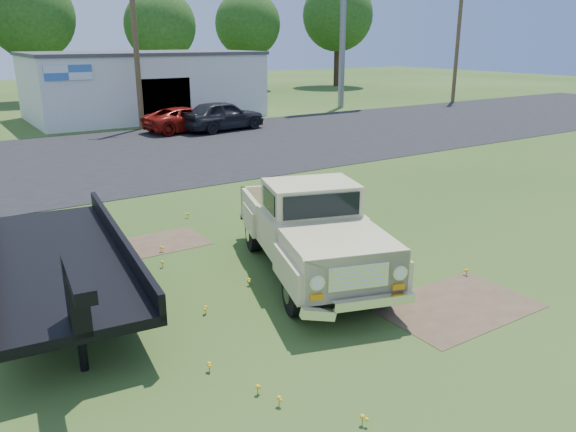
% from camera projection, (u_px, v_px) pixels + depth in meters
% --- Properties ---
extents(ground, '(140.00, 140.00, 0.00)m').
position_uv_depth(ground, '(304.00, 272.00, 12.46)').
color(ground, '#2A4A17').
rests_on(ground, ground).
extents(asphalt_lot, '(90.00, 14.00, 0.02)m').
position_uv_depth(asphalt_lot, '(108.00, 157.00, 24.42)').
color(asphalt_lot, black).
rests_on(asphalt_lot, ground).
extents(dirt_patch_a, '(3.00, 2.00, 0.01)m').
position_uv_depth(dirt_patch_a, '(456.00, 306.00, 10.85)').
color(dirt_patch_a, brown).
rests_on(dirt_patch_a, ground).
extents(dirt_patch_b, '(2.20, 1.60, 0.01)m').
position_uv_depth(dirt_patch_b, '(160.00, 243.00, 14.20)').
color(dirt_patch_b, brown).
rests_on(dirt_patch_b, ground).
extents(commercial_building, '(14.20, 8.20, 4.15)m').
position_uv_depth(commercial_building, '(144.00, 84.00, 36.48)').
color(commercial_building, silver).
rests_on(commercial_building, ground).
extents(utility_pole_mid, '(1.60, 0.30, 9.00)m').
position_uv_depth(utility_pole_mid, '(136.00, 45.00, 30.70)').
color(utility_pole_mid, '#43341F').
rests_on(utility_pole_mid, ground).
extents(utility_pole_east, '(1.60, 0.30, 9.00)m').
position_uv_depth(utility_pole_east, '(458.00, 43.00, 44.27)').
color(utility_pole_east, '#43341F').
rests_on(utility_pole_east, ground).
extents(treeline_d, '(6.72, 6.72, 10.00)m').
position_uv_depth(treeline_d, '(30.00, 16.00, 43.80)').
color(treeline_d, '#352118').
rests_on(treeline_d, ground).
extents(treeline_e, '(6.08, 6.08, 9.04)m').
position_uv_depth(treeline_e, '(160.00, 26.00, 48.02)').
color(treeline_e, '#352118').
rests_on(treeline_e, ground).
extents(treeline_f, '(6.40, 6.40, 9.52)m').
position_uv_depth(treeline_f, '(248.00, 24.00, 55.14)').
color(treeline_f, '#352118').
rests_on(treeline_f, ground).
extents(treeline_g, '(7.36, 7.36, 10.95)m').
position_uv_depth(treeline_g, '(338.00, 15.00, 58.87)').
color(treeline_g, '#352118').
rests_on(treeline_g, ground).
extents(vintage_pickup_truck, '(3.83, 6.12, 2.07)m').
position_uv_depth(vintage_pickup_truck, '(311.00, 229.00, 12.07)').
color(vintage_pickup_truck, '#C4BE84').
rests_on(vintage_pickup_truck, ground).
extents(flatbed_trailer, '(3.21, 7.51, 1.99)m').
position_uv_depth(flatbed_trailer, '(59.00, 253.00, 10.82)').
color(flatbed_trailer, black).
rests_on(flatbed_trailer, ground).
extents(red_pickup, '(4.99, 2.72, 1.33)m').
position_uv_depth(red_pickup, '(187.00, 119.00, 31.08)').
color(red_pickup, maroon).
rests_on(red_pickup, ground).
extents(dark_sedan, '(5.12, 2.70, 1.66)m').
position_uv_depth(dark_sedan, '(223.00, 116.00, 31.32)').
color(dark_sedan, black).
rests_on(dark_sedan, ground).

